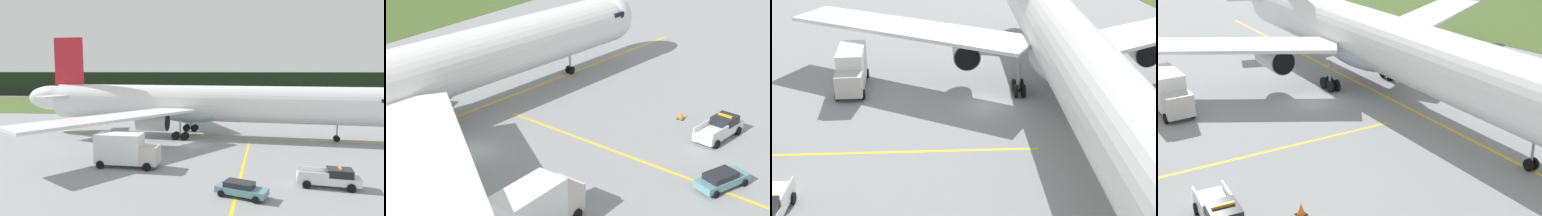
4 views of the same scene
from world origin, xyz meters
TOP-DOWN VIEW (x-y plane):
  - ground at (0.00, 0.00)m, footprint 320.00×320.00m
  - taxiway_centerline_main at (2.15, 6.52)m, footprint 81.26×12.30m
  - taxiway_centerline_spur at (6.01, -13.90)m, footprint 4.97×31.64m
  - airliner at (1.49, 6.62)m, footprint 61.85×52.07m
  - ops_pickup_truck at (13.92, -17.02)m, footprint 5.78×3.09m
  - catering_truck at (-6.55, -11.63)m, footprint 7.19×3.29m
  - staff_car at (5.55, -20.01)m, footprint 4.66×3.38m
  - apron_cone at (15.88, -12.60)m, footprint 0.64×0.64m

SIDE VIEW (x-z plane):
  - ground at x=0.00m, z-range 0.00..0.00m
  - taxiway_centerline_main at x=2.15m, z-range 0.00..0.01m
  - taxiway_centerline_spur at x=6.01m, z-range 0.00..0.01m
  - apron_cone at x=15.88m, z-range -0.01..0.79m
  - staff_car at x=5.55m, z-range 0.05..1.35m
  - ops_pickup_truck at x=13.92m, z-range -0.07..1.87m
  - catering_truck at x=-6.55m, z-range 0.00..3.86m
  - airliner at x=1.49m, z-range -2.85..13.18m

